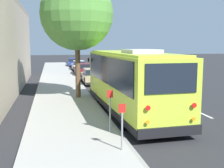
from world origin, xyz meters
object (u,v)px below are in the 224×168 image
object	(u,v)px
sign_post_near	(122,126)
sign_post_far	(110,111)
street_tree	(77,9)
parked_sedan_white	(79,66)
parked_sedan_tan	(93,76)
parked_sedan_maroon	(82,70)
shuttle_bus	(130,79)
parked_sedan_blue	(74,63)

from	to	relation	value
sign_post_near	sign_post_far	distance (m)	1.85
street_tree	sign_post_near	distance (m)	10.56
parked_sedan_white	sign_post_far	bearing A→B (deg)	176.62
parked_sedan_tan	sign_post_near	distance (m)	16.58
parked_sedan_maroon	street_tree	bearing A→B (deg)	174.09
parked_sedan_maroon	shuttle_bus	bearing A→B (deg)	-177.18
parked_sedan_blue	sign_post_near	distance (m)	36.35
parked_sedan_tan	sign_post_near	size ratio (longest dim) A/B	3.07
parked_sedan_tan	parked_sedan_blue	distance (m)	19.82
parked_sedan_blue	street_tree	xyz separation A→B (m)	(-26.89, 1.85, 5.03)
parked_sedan_blue	sign_post_far	world-z (taller)	sign_post_far
sign_post_far	sign_post_near	bearing A→B (deg)	180.00
street_tree	sign_post_far	size ratio (longest dim) A/B	4.96
parked_sedan_tan	parked_sedan_blue	bearing A→B (deg)	1.55
parked_sedan_tan	sign_post_far	bearing A→B (deg)	175.48
shuttle_bus	sign_post_far	bearing A→B (deg)	151.35
parked_sedan_maroon	sign_post_near	xyz separation A→B (m)	(-23.48, 1.32, 0.31)
shuttle_bus	street_tree	xyz separation A→B (m)	(4.13, 2.24, 3.90)
parked_sedan_white	sign_post_far	xyz separation A→B (m)	(-27.20, 1.43, 0.38)
parked_sedan_blue	sign_post_near	size ratio (longest dim) A/B	3.19
parked_sedan_maroon	sign_post_near	size ratio (longest dim) A/B	2.99
street_tree	shuttle_bus	bearing A→B (deg)	-151.46
street_tree	sign_post_near	bearing A→B (deg)	-176.93
parked_sedan_maroon	parked_sedan_blue	xyz separation A→B (m)	(12.85, -0.02, -0.01)
shuttle_bus	street_tree	bearing A→B (deg)	26.60
parked_sedan_tan	parked_sedan_white	size ratio (longest dim) A/B	1.07
sign_post_far	parked_sedan_blue	bearing A→B (deg)	-2.23
parked_sedan_blue	sign_post_near	world-z (taller)	sign_post_near
street_tree	sign_post_far	bearing A→B (deg)	-176.18
shuttle_bus	parked_sedan_tan	size ratio (longest dim) A/B	2.10
parked_sedan_tan	parked_sedan_maroon	size ratio (longest dim) A/B	1.03
parked_sedan_blue	parked_sedan_white	bearing A→B (deg)	-174.46
parked_sedan_maroon	sign_post_near	distance (m)	23.52
parked_sedan_tan	shuttle_bus	bearing A→B (deg)	-177.42
street_tree	sign_post_near	world-z (taller)	street_tree
sign_post_near	parked_sedan_maroon	bearing A→B (deg)	-3.22
parked_sedan_blue	sign_post_far	distance (m)	34.51
parked_sedan_maroon	parked_sedan_white	world-z (taller)	same
shuttle_bus	sign_post_near	xyz separation A→B (m)	(-5.31, 1.74, -0.81)
parked_sedan_blue	parked_sedan_maroon	bearing A→B (deg)	-175.23
parked_sedan_white	sign_post_far	world-z (taller)	sign_post_far
parked_sedan_white	street_tree	distance (m)	20.34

